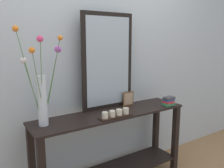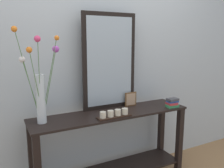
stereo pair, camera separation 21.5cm
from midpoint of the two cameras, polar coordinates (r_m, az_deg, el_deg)
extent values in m
cube|color=#B2BCC1|center=(2.39, -6.73, 7.91)|extent=(6.40, 0.08, 2.70)
cube|color=black|center=(2.22, -2.79, -7.29)|extent=(1.53, 0.38, 0.02)
cube|color=black|center=(2.69, 12.93, -13.29)|extent=(0.06, 0.06, 0.77)
cube|color=black|center=(2.28, -21.71, -18.43)|extent=(0.06, 0.06, 0.77)
cube|color=black|center=(2.88, 8.53, -11.39)|extent=(0.06, 0.06, 0.77)
cube|color=black|center=(2.29, -3.74, 5.47)|extent=(0.56, 0.03, 0.94)
cube|color=#9EADB7|center=(2.28, -3.56, 5.44)|extent=(0.48, 0.00, 0.86)
cylinder|color=silver|center=(1.96, -19.72, -3.96)|extent=(0.08, 0.08, 0.41)
cylinder|color=#4C753D|center=(1.89, -19.97, 0.18)|extent=(0.01, 0.05, 0.67)
sphere|color=#EA4275|center=(1.84, -20.53, 10.33)|extent=(0.05, 0.05, 0.05)
cylinder|color=#4C753D|center=(1.89, -17.79, 0.41)|extent=(0.12, 0.14, 0.68)
sphere|color=orange|center=(1.81, -15.97, 10.81)|extent=(0.04, 0.04, 0.04)
cylinder|color=#4C753D|center=(1.90, -22.61, 1.15)|extent=(0.15, 0.02, 0.74)
sphere|color=orange|center=(1.87, -25.75, 12.15)|extent=(0.05, 0.05, 0.05)
cylinder|color=#4C753D|center=(1.93, -21.68, -2.09)|extent=(0.12, 0.03, 0.51)
sphere|color=silver|center=(1.90, -23.98, 5.32)|extent=(0.05, 0.05, 0.05)
cylinder|color=#4C753D|center=(1.89, -20.54, -1.11)|extent=(0.09, 0.06, 0.59)
sphere|color=orange|center=(1.82, -22.33, 7.66)|extent=(0.05, 0.05, 0.05)
cylinder|color=#4C753D|center=(1.94, -17.76, -0.63)|extent=(0.12, 0.06, 0.59)
sphere|color=#B24CB7|center=(1.90, -16.33, 8.14)|extent=(0.05, 0.05, 0.05)
cube|color=black|center=(2.09, -2.06, -8.00)|extent=(0.32, 0.09, 0.01)
cylinder|color=beige|center=(2.03, -4.76, -7.64)|extent=(0.06, 0.06, 0.05)
cylinder|color=beige|center=(2.06, -2.95, -7.30)|extent=(0.06, 0.06, 0.05)
cylinder|color=beige|center=(2.10, -1.19, -6.96)|extent=(0.06, 0.06, 0.05)
cylinder|color=beige|center=(2.14, 0.50, -6.62)|extent=(0.06, 0.06, 0.05)
cube|color=brown|center=(2.43, 1.47, -3.65)|extent=(0.13, 0.01, 0.14)
cube|color=tan|center=(2.43, 1.56, -3.68)|extent=(0.11, 0.00, 0.12)
cube|color=#388E56|center=(2.50, 11.30, -4.88)|extent=(0.13, 0.09, 0.03)
cube|color=#C63338|center=(2.49, 11.20, -4.36)|extent=(0.10, 0.09, 0.02)
cube|color=#2D519E|center=(2.49, 11.35, -3.80)|extent=(0.11, 0.08, 0.02)
cube|color=#424247|center=(2.47, 11.39, -3.38)|extent=(0.12, 0.08, 0.02)
camera|label=1|loc=(0.11, -92.86, -0.55)|focal=37.37mm
camera|label=2|loc=(0.11, 87.14, 0.55)|focal=37.37mm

